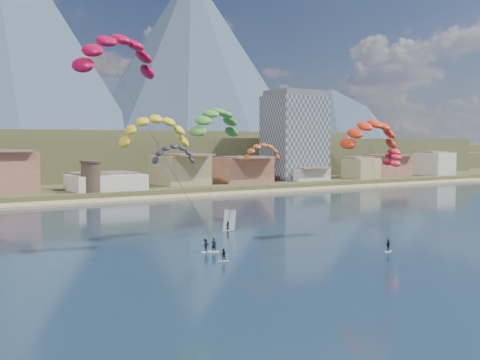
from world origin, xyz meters
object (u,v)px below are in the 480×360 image
at_px(apartment_tower, 295,136).
at_px(kitesurfer_red, 116,49).
at_px(windsurfer, 229,224).
at_px(kitesurfer_green, 215,119).
at_px(watchtower, 91,176).
at_px(kitesurfer_yellow, 155,127).
at_px(kitesurfer_orange, 370,130).

distance_m(apartment_tower, kitesurfer_red, 131.52).
height_order(kitesurfer_red, windsurfer, kitesurfer_red).
relative_size(kitesurfer_red, kitesurfer_green, 1.45).
bearing_deg(kitesurfer_red, watchtower, 74.72).
height_order(kitesurfer_yellow, kitesurfer_green, kitesurfer_green).
bearing_deg(apartment_tower, kitesurfer_orange, -122.00).
distance_m(watchtower, windsurfer, 66.71).
bearing_deg(apartment_tower, kitesurfer_yellow, -136.53).
xyz_separation_m(apartment_tower, watchtower, (-80.00, -14.00, -11.45)).
height_order(kitesurfer_orange, kitesurfer_green, kitesurfer_green).
bearing_deg(windsurfer, kitesurfer_orange, -49.53).
bearing_deg(windsurfer, kitesurfer_red, -167.60).
relative_size(watchtower, kitesurfer_red, 0.26).
height_order(watchtower, windsurfer, watchtower).
distance_m(kitesurfer_green, windsurfer, 19.79).
bearing_deg(kitesurfer_green, kitesurfer_orange, -30.54).
distance_m(kitesurfer_red, kitesurfer_orange, 41.71).
xyz_separation_m(kitesurfer_yellow, kitesurfer_green, (12.73, 5.02, 1.49)).
bearing_deg(kitesurfer_green, kitesurfer_red, 177.26).
distance_m(kitesurfer_orange, kitesurfer_green, 25.16).
relative_size(kitesurfer_orange, kitesurfer_green, 0.95).
bearing_deg(kitesurfer_green, watchtower, 87.33).
xyz_separation_m(kitesurfer_orange, kitesurfer_green, (-21.61, 12.75, 1.75)).
xyz_separation_m(apartment_tower, kitesurfer_red, (-99.48, -85.30, 11.17)).
height_order(apartment_tower, kitesurfer_red, apartment_tower).
bearing_deg(watchtower, kitesurfer_red, -105.28).
bearing_deg(kitesurfer_red, kitesurfer_orange, -19.72).
relative_size(apartment_tower, windsurfer, 8.66).
bearing_deg(watchtower, kitesurfer_orange, -77.86).
xyz_separation_m(watchtower, kitesurfer_red, (-19.48, -71.30, 22.62)).
height_order(apartment_tower, watchtower, apartment_tower).
relative_size(watchtower, kitesurfer_orange, 0.40).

